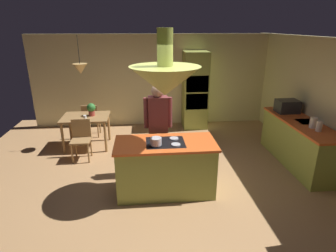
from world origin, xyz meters
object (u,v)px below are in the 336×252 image
object	(u,v)px
oven_tower	(195,91)
potted_plant_on_table	(91,109)
cooking_pot_on_cooktop	(156,141)
kitchen_island	(165,167)
canister_flour	(319,126)
microwave_on_counter	(287,106)
canister_sugar	(313,123)
dining_table	(86,121)
person_at_island	(158,124)
chair_facing_island	(81,137)
cup_on_table	(85,117)
chair_by_back_wall	(91,118)

from	to	relation	value
oven_tower	potted_plant_on_table	bearing A→B (deg)	-157.36
potted_plant_on_table	cooking_pot_on_cooktop	size ratio (longest dim) A/B	1.67
kitchen_island	potted_plant_on_table	xyz separation A→B (m)	(-1.56, 2.14, 0.46)
oven_tower	canister_flour	distance (m)	3.45
potted_plant_on_table	microwave_on_counter	distance (m)	4.45
oven_tower	canister_sugar	world-z (taller)	oven_tower
cooking_pot_on_cooktop	dining_table	bearing A→B (deg)	124.63
person_at_island	canister_flour	size ratio (longest dim) A/B	9.42
potted_plant_on_table	cooking_pot_on_cooktop	xyz separation A→B (m)	(1.40, -2.27, 0.08)
canister_flour	canister_sugar	bearing A→B (deg)	90.00
person_at_island	microwave_on_counter	world-z (taller)	person_at_island
kitchen_island	chair_facing_island	distance (m)	2.25
kitchen_island	canister_sugar	xyz separation A→B (m)	(2.84, 0.44, 0.56)
oven_tower	dining_table	bearing A→B (deg)	-157.79
person_at_island	cooking_pot_on_cooktop	xyz separation A→B (m)	(-0.08, -0.81, -0.01)
oven_tower	person_at_island	world-z (taller)	oven_tower
canister_flour	cup_on_table	bearing A→B (deg)	160.08
chair_by_back_wall	canister_flour	distance (m)	5.20
potted_plant_on_table	microwave_on_counter	bearing A→B (deg)	-8.89
chair_by_back_wall	potted_plant_on_table	world-z (taller)	potted_plant_on_table
potted_plant_on_table	oven_tower	bearing A→B (deg)	22.64
potted_plant_on_table	cup_on_table	xyz separation A→B (m)	(-0.11, -0.24, -0.12)
microwave_on_counter	chair_by_back_wall	bearing A→B (deg)	164.19
cup_on_table	canister_flour	world-z (taller)	canister_flour
microwave_on_counter	chair_facing_island	bearing A→B (deg)	179.78
oven_tower	chair_by_back_wall	distance (m)	2.90
dining_table	person_at_island	world-z (taller)	person_at_island
potted_plant_on_table	microwave_on_counter	world-z (taller)	microwave_on_counter
cup_on_table	microwave_on_counter	size ratio (longest dim) A/B	0.20
cooking_pot_on_cooktop	microwave_on_counter	bearing A→B (deg)	27.75
canister_flour	canister_sugar	xyz separation A→B (m)	(0.00, 0.18, 0.01)
oven_tower	cup_on_table	bearing A→B (deg)	-154.02
canister_sugar	microwave_on_counter	distance (m)	1.01
chair_by_back_wall	microwave_on_counter	world-z (taller)	microwave_on_counter
person_at_island	chair_facing_island	xyz separation A→B (m)	(-1.62, 0.79, -0.52)
cooking_pot_on_cooktop	cup_on_table	bearing A→B (deg)	126.71
potted_plant_on_table	microwave_on_counter	xyz separation A→B (m)	(4.40, -0.69, 0.14)
chair_by_back_wall	canister_sugar	world-z (taller)	canister_sugar
oven_tower	kitchen_island	bearing A→B (deg)	-108.74
oven_tower	canister_flour	world-z (taller)	oven_tower
canister_flour	cooking_pot_on_cooktop	distance (m)	3.03
oven_tower	microwave_on_counter	bearing A→B (deg)	-45.89
chair_facing_island	canister_flour	xyz separation A→B (m)	(4.54, -1.21, 0.52)
microwave_on_counter	potted_plant_on_table	bearing A→B (deg)	171.11
microwave_on_counter	person_at_island	bearing A→B (deg)	-165.17
chair_facing_island	cooking_pot_on_cooktop	world-z (taller)	cooking_pot_on_cooktop
chair_by_back_wall	cooking_pot_on_cooktop	world-z (taller)	cooking_pot_on_cooktop
dining_table	person_at_island	xyz separation A→B (m)	(1.62, -1.42, 0.37)
kitchen_island	potted_plant_on_table	size ratio (longest dim) A/B	5.63
dining_table	potted_plant_on_table	size ratio (longest dim) A/B	3.56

